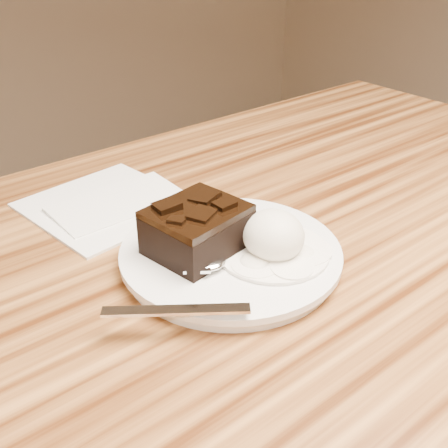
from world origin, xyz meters
TOP-DOWN VIEW (x-y plane):
  - plate at (-0.01, 0.06)m, footprint 0.21×0.21m
  - brownie at (-0.04, 0.08)m, footprint 0.09×0.08m
  - ice_cream_scoop at (0.01, 0.03)m, footprint 0.06×0.06m
  - melt_puddle at (0.01, 0.03)m, footprint 0.11×0.11m
  - spoon at (-0.05, 0.05)m, footprint 0.16×0.13m
  - napkin at (-0.05, 0.24)m, footprint 0.18×0.18m
  - crumb_a at (0.04, 0.04)m, footprint 0.01×0.01m
  - crumb_b at (0.00, 0.05)m, footprint 0.01×0.01m
  - crumb_c at (-0.04, 0.04)m, footprint 0.01×0.01m

SIDE VIEW (x-z plane):
  - napkin at x=-0.05m, z-range 0.75..0.76m
  - plate at x=-0.01m, z-range 0.75..0.77m
  - melt_puddle at x=0.01m, z-range 0.77..0.77m
  - crumb_b at x=0.00m, z-range 0.77..0.77m
  - crumb_a at x=0.04m, z-range 0.77..0.77m
  - crumb_c at x=-0.04m, z-range 0.77..0.77m
  - spoon at x=-0.05m, z-range 0.77..0.78m
  - brownie at x=-0.04m, z-range 0.77..0.81m
  - ice_cream_scoop at x=0.01m, z-range 0.76..0.81m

